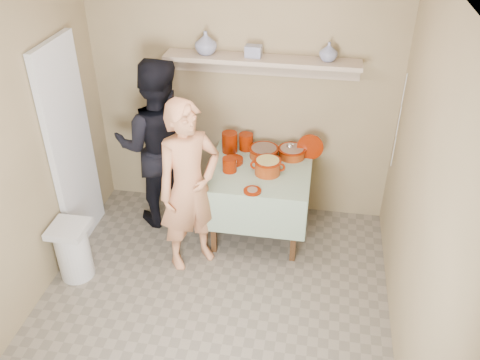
% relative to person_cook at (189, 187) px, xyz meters
% --- Properties ---
extents(ground, '(3.50, 3.50, 0.00)m').
position_rel_person_cook_xyz_m(ground, '(0.30, -0.75, -0.82)').
color(ground, '#746A5B').
rests_on(ground, ground).
extents(tile_panel, '(0.06, 0.70, 2.00)m').
position_rel_person_cook_xyz_m(tile_panel, '(-1.16, 0.20, 0.18)').
color(tile_panel, silver).
rests_on(tile_panel, ground).
extents(plate_stack_a, '(0.15, 0.15, 0.21)m').
position_rel_person_cook_xyz_m(plate_stack_a, '(0.21, 0.79, 0.04)').
color(plate_stack_a, '#671100').
rests_on(plate_stack_a, serving_table).
extents(plate_stack_b, '(0.14, 0.14, 0.17)m').
position_rel_person_cook_xyz_m(plate_stack_b, '(0.36, 0.86, 0.03)').
color(plate_stack_b, '#671100').
rests_on(plate_stack_b, serving_table).
extents(bowl_stack, '(0.14, 0.14, 0.14)m').
position_rel_person_cook_xyz_m(bowl_stack, '(0.28, 0.42, 0.01)').
color(bowl_stack, '#671100').
rests_on(bowl_stack, serving_table).
extents(empty_bowl, '(0.17, 0.17, 0.05)m').
position_rel_person_cook_xyz_m(empty_bowl, '(0.29, 0.58, -0.03)').
color(empty_bowl, '#671100').
rests_on(empty_bowl, serving_table).
extents(propped_lid, '(0.26, 0.06, 0.26)m').
position_rel_person_cook_xyz_m(propped_lid, '(1.00, 0.80, 0.06)').
color(propped_lid, '#671100').
rests_on(propped_lid, serving_table).
extents(vase_right, '(0.21, 0.21, 0.17)m').
position_rel_person_cook_xyz_m(vase_right, '(1.09, 0.88, 0.98)').
color(vase_right, navy).
rests_on(vase_right, wall_shelf).
extents(vase_left, '(0.28, 0.28, 0.21)m').
position_rel_person_cook_xyz_m(vase_left, '(-0.02, 0.88, 1.01)').
color(vase_left, navy).
rests_on(vase_left, wall_shelf).
extents(ceramic_box, '(0.15, 0.11, 0.10)m').
position_rel_person_cook_xyz_m(ceramic_box, '(0.42, 0.87, 0.95)').
color(ceramic_box, navy).
rests_on(ceramic_box, wall_shelf).
extents(person_cook, '(0.71, 0.69, 1.64)m').
position_rel_person_cook_xyz_m(person_cook, '(0.00, 0.00, 0.00)').
color(person_cook, tan).
rests_on(person_cook, ground).
extents(person_helper, '(0.96, 0.81, 1.76)m').
position_rel_person_cook_xyz_m(person_helper, '(-0.46, 0.59, 0.06)').
color(person_helper, black).
rests_on(person_helper, ground).
extents(room_shell, '(3.04, 3.54, 2.62)m').
position_rel_person_cook_xyz_m(room_shell, '(0.30, -0.75, 0.79)').
color(room_shell, '#97835C').
rests_on(room_shell, ground).
extents(serving_table, '(0.97, 0.97, 0.76)m').
position_rel_person_cook_xyz_m(serving_table, '(0.55, 0.53, -0.18)').
color(serving_table, '#4C2D16').
rests_on(serving_table, ground).
extents(cazuela_meat_a, '(0.30, 0.30, 0.10)m').
position_rel_person_cook_xyz_m(cazuela_meat_a, '(0.56, 0.74, -0.00)').
color(cazuela_meat_a, maroon).
rests_on(cazuela_meat_a, serving_table).
extents(cazuela_meat_b, '(0.28, 0.28, 0.10)m').
position_rel_person_cook_xyz_m(cazuela_meat_b, '(0.83, 0.78, -0.00)').
color(cazuela_meat_b, maroon).
rests_on(cazuela_meat_b, serving_table).
extents(ladle, '(0.08, 0.26, 0.19)m').
position_rel_person_cook_xyz_m(ladle, '(0.81, 0.80, 0.05)').
color(ladle, silver).
rests_on(ladle, cazuela_meat_b).
extents(cazuela_rice, '(0.33, 0.25, 0.14)m').
position_rel_person_cook_xyz_m(cazuela_rice, '(0.63, 0.44, 0.03)').
color(cazuela_rice, maroon).
rests_on(cazuela_rice, serving_table).
extents(front_plate, '(0.16, 0.16, 0.03)m').
position_rel_person_cook_xyz_m(front_plate, '(0.54, 0.11, -0.05)').
color(front_plate, '#671100').
rests_on(front_plate, serving_table).
extents(wall_shelf, '(1.80, 0.25, 0.21)m').
position_rel_person_cook_xyz_m(wall_shelf, '(0.50, 0.90, 0.85)').
color(wall_shelf, tan).
rests_on(wall_shelf, room_shell).
extents(trash_bin, '(0.32, 0.32, 0.56)m').
position_rel_person_cook_xyz_m(trash_bin, '(-1.00, -0.39, -0.54)').
color(trash_bin, silver).
rests_on(trash_bin, ground).
extents(electrical_cord, '(0.01, 0.05, 0.90)m').
position_rel_person_cook_xyz_m(electrical_cord, '(1.77, 0.73, 0.43)').
color(electrical_cord, silver).
rests_on(electrical_cord, wall_shelf).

